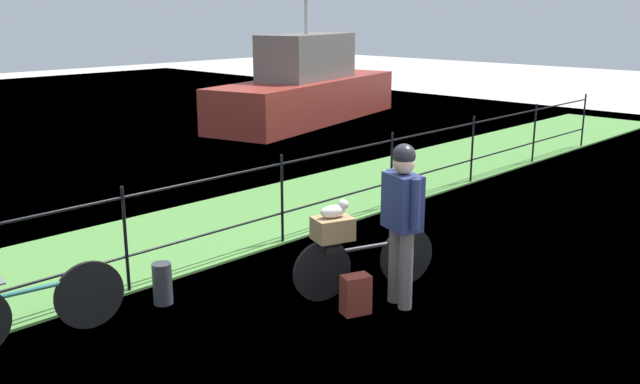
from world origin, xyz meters
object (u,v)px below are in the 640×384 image
Objects in this scene: bicycle_main at (364,262)px; backpack_on_paving at (356,294)px; terrier_dog at (335,210)px; wooden_crate at (333,229)px; cyclist_person at (402,211)px; mooring_bollard at (162,284)px; moored_boat_near at (307,89)px; bicycle_parked at (31,307)px.

bicycle_main is 3.98× the size of backpack_on_paving.
terrier_dog is at bearing 159.97° from bicycle_main.
wooden_crate is 0.72m from backpack_on_paving.
backpack_on_paving is at bearing 158.34° from cyclist_person.
bicycle_main is 0.95× the size of cyclist_person.
terrier_dog is 0.74× the size of mooring_bollard.
moored_boat_near reaches higher than bicycle_main.
terrier_dog reaches higher than wooden_crate.
terrier_dog reaches higher than backpack_on_paving.
cyclist_person reaches higher than terrier_dog.
terrier_dog is 12.04m from moored_boat_near.
wooden_crate is 1.84m from mooring_bollard.
cyclist_person is at bearing -0.11° from backpack_on_paving.
wooden_crate is at bearing 96.46° from backpack_on_paving.
wooden_crate reaches higher than bicycle_main.
wooden_crate is at bearing -133.78° from moored_boat_near.
wooden_crate is 12.05m from moored_boat_near.
backpack_on_paving is (-0.14, -0.41, -0.76)m from terrier_dog.
terrier_dog is 0.88m from backpack_on_paving.
wooden_crate is at bearing 159.97° from terrier_dog.
backpack_on_paving is 1.99m from mooring_bollard.
wooden_crate is at bearing 120.43° from cyclist_person.
wooden_crate is 0.75m from cyclist_person.
bicycle_main is 11.92m from moored_boat_near.
terrier_dog is (-0.33, 0.12, 0.62)m from bicycle_main.
bicycle_main is 0.57m from backpack_on_paving.
terrier_dog is at bearing -20.03° from wooden_crate.
bicycle_parked is at bearing 154.24° from terrier_dog.
wooden_crate is at bearing 159.97° from bicycle_main.
bicycle_parked is at bearing 147.79° from cyclist_person.
bicycle_main is 4.08× the size of wooden_crate.
cyclist_person is 4.21× the size of backpack_on_paving.
bicycle_main is at bearing -25.15° from bicycle_parked.
cyclist_person is at bearing -46.79° from mooring_bollard.
cyclist_person is at bearing -89.43° from bicycle_main.
cyclist_person is at bearing -32.21° from bicycle_parked.
cyclist_person is 3.84× the size of mooring_bollard.
terrier_dog is (0.02, -0.01, 0.20)m from wooden_crate.
bicycle_parked reaches higher than backpack_on_paving.
mooring_bollard is (-1.31, 1.17, -0.55)m from wooden_crate.
moored_boat_near reaches higher than backpack_on_paving.
wooden_crate is 0.06× the size of moored_boat_near.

